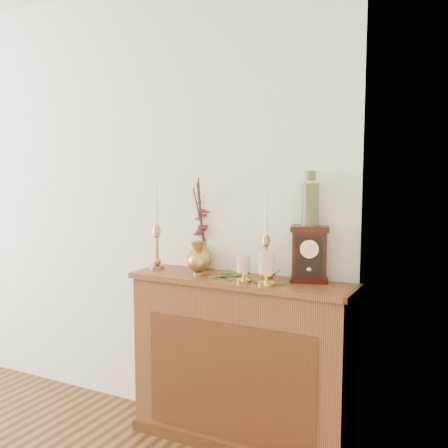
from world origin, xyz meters
The scene contains 10 objects.
console_shelf centered at (1.40, 2.10, 0.44)m, with size 1.24×0.34×0.93m.
candlestick_left centered at (0.86, 2.10, 1.10)m, with size 0.09×0.09×0.52m.
candlestick_center centered at (1.52, 2.17, 1.08)m, with size 0.08×0.08×0.47m.
bud_vase centered at (1.17, 2.05, 1.02)m, with size 0.12×0.12×0.19m.
ginger_jar centered at (1.08, 2.24, 1.17)m, with size 0.22×0.23×0.53m.
pillar_candle_left centered at (1.46, 2.02, 1.01)m, with size 0.08×0.08×0.15m.
pillar_candle_right centered at (1.59, 2.00, 1.03)m, with size 0.09×0.09×0.18m.
ivy_garland centered at (1.44, 2.10, 0.94)m, with size 0.43×0.19×0.07m.
mantel_clock centered at (1.75, 2.19, 1.07)m, with size 0.23×0.19×0.29m.
ceramic_vase centered at (1.75, 2.19, 1.35)m, with size 0.09×0.09×0.28m.
Camera 1 is at (2.60, -0.39, 1.52)m, focal length 42.00 mm.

